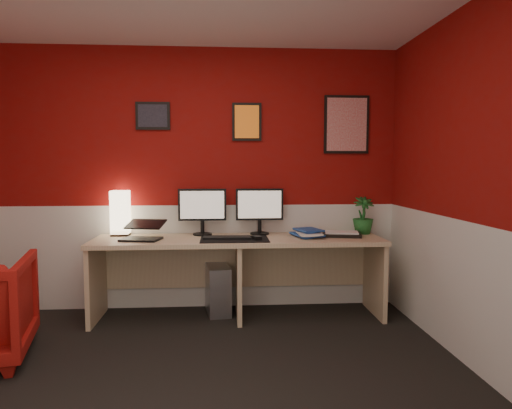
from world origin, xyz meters
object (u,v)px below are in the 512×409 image
(desk, at_px, (239,278))
(laptop, at_px, (141,228))
(monitor_right, at_px, (260,204))
(zen_tray, at_px, (342,235))
(potted_plant, at_px, (363,215))
(shoji_lamp, at_px, (120,214))
(pc_tower, at_px, (218,289))
(monitor_left, at_px, (202,204))

(desk, height_order, laptop, laptop)
(monitor_right, bearing_deg, zen_tray, -12.91)
(laptop, relative_size, potted_plant, 0.93)
(zen_tray, bearing_deg, shoji_lamp, 174.68)
(desk, height_order, shoji_lamp, shoji_lamp)
(monitor_right, relative_size, pc_tower, 1.29)
(monitor_left, bearing_deg, desk, -32.21)
(desk, bearing_deg, shoji_lamp, 168.14)
(monitor_right, distance_m, zen_tray, 0.82)
(zen_tray, bearing_deg, monitor_right, 167.09)
(shoji_lamp, distance_m, laptop, 0.39)
(shoji_lamp, xyz_separation_m, potted_plant, (2.30, -0.05, -0.02))
(shoji_lamp, relative_size, zen_tray, 1.14)
(desk, relative_size, laptop, 7.88)
(potted_plant, bearing_deg, shoji_lamp, 178.70)
(monitor_right, bearing_deg, monitor_left, -179.90)
(pc_tower, bearing_deg, monitor_right, 0.03)
(desk, distance_m, laptop, 0.98)
(shoji_lamp, height_order, zen_tray, shoji_lamp)
(laptop, bearing_deg, potted_plant, 19.21)
(monitor_left, bearing_deg, pc_tower, -21.21)
(zen_tray, bearing_deg, desk, -177.70)
(monitor_left, bearing_deg, monitor_right, 0.10)
(shoji_lamp, height_order, pc_tower, shoji_lamp)
(monitor_left, height_order, pc_tower, monitor_left)
(monitor_right, relative_size, potted_plant, 1.64)
(desk, bearing_deg, pc_tower, 141.09)
(laptop, distance_m, monitor_left, 0.62)
(zen_tray, bearing_deg, laptop, -176.68)
(desk, xyz_separation_m, monitor_right, (0.21, 0.21, 0.66))
(shoji_lamp, height_order, laptop, shoji_lamp)
(monitor_right, xyz_separation_m, zen_tray, (0.75, -0.17, -0.28))
(monitor_right, height_order, pc_tower, monitor_right)
(monitor_left, height_order, monitor_right, same)
(desk, distance_m, pc_tower, 0.28)
(monitor_left, height_order, potted_plant, monitor_left)
(shoji_lamp, relative_size, pc_tower, 0.89)
(shoji_lamp, bearing_deg, monitor_right, -0.86)
(laptop, xyz_separation_m, potted_plant, (2.06, 0.24, 0.07))
(pc_tower, bearing_deg, desk, -46.76)
(monitor_right, height_order, potted_plant, monitor_right)
(laptop, bearing_deg, zen_tray, 15.76)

